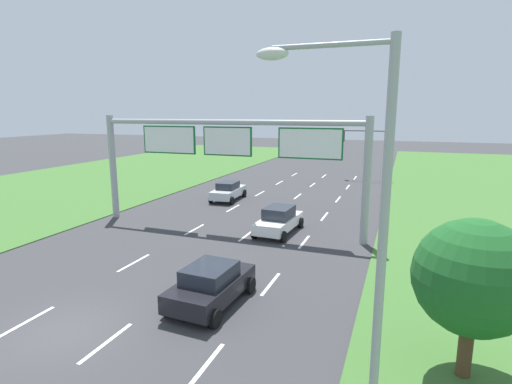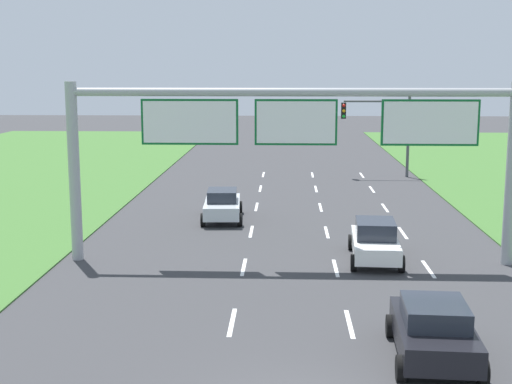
{
  "view_description": "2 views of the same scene",
  "coord_description": "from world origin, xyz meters",
  "px_view_note": "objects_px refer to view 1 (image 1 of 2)",
  "views": [
    {
      "loc": [
        10.2,
        -9.09,
        7.16
      ],
      "look_at": [
        0.55,
        16.83,
        1.64
      ],
      "focal_mm": 28.0,
      "sensor_mm": 36.0,
      "label": 1
    },
    {
      "loc": [
        -0.2,
        -14.26,
        7.49
      ],
      "look_at": [
        -1.43,
        15.62,
        2.28
      ],
      "focal_mm": 50.0,
      "sensor_mm": 36.0,
      "label": 2
    }
  ],
  "objects_px": {
    "car_near_red": "(211,284)",
    "sign_gantry": "(227,150)",
    "car_far_ahead": "(279,220)",
    "car_lead_silver": "(228,191)",
    "traffic_light_mast": "(367,144)",
    "roadside_tree_near": "(473,278)",
    "street_lamp": "(362,225)"
  },
  "relations": [
    {
      "from": "car_lead_silver",
      "to": "roadside_tree_near",
      "type": "bearing_deg",
      "value": -53.42
    },
    {
      "from": "car_far_ahead",
      "to": "roadside_tree_near",
      "type": "bearing_deg",
      "value": -48.41
    },
    {
      "from": "car_near_red",
      "to": "traffic_light_mast",
      "type": "distance_m",
      "value": 32.06
    },
    {
      "from": "car_lead_silver",
      "to": "street_lamp",
      "type": "relative_size",
      "value": 0.51
    },
    {
      "from": "street_lamp",
      "to": "roadside_tree_near",
      "type": "xyz_separation_m",
      "value": [
        2.57,
        3.67,
        -2.16
      ]
    },
    {
      "from": "sign_gantry",
      "to": "car_far_ahead",
      "type": "bearing_deg",
      "value": 6.46
    },
    {
      "from": "car_near_red",
      "to": "car_far_ahead",
      "type": "relative_size",
      "value": 0.93
    },
    {
      "from": "car_far_ahead",
      "to": "car_lead_silver",
      "type": "bearing_deg",
      "value": 135.55
    },
    {
      "from": "car_near_red",
      "to": "car_lead_silver",
      "type": "xyz_separation_m",
      "value": [
        -7.01,
        17.08,
        -0.02
      ]
    },
    {
      "from": "car_near_red",
      "to": "sign_gantry",
      "type": "relative_size",
      "value": 0.24
    },
    {
      "from": "sign_gantry",
      "to": "traffic_light_mast",
      "type": "bearing_deg",
      "value": 74.6
    },
    {
      "from": "traffic_light_mast",
      "to": "car_near_red",
      "type": "bearing_deg",
      "value": -94.82
    },
    {
      "from": "traffic_light_mast",
      "to": "car_far_ahead",
      "type": "bearing_deg",
      "value": -97.74
    },
    {
      "from": "roadside_tree_near",
      "to": "traffic_light_mast",
      "type": "bearing_deg",
      "value": 99.82
    },
    {
      "from": "traffic_light_mast",
      "to": "street_lamp",
      "type": "xyz_separation_m",
      "value": [
        3.18,
        -36.9,
        1.21
      ]
    },
    {
      "from": "traffic_light_mast",
      "to": "street_lamp",
      "type": "bearing_deg",
      "value": -85.08
    },
    {
      "from": "car_lead_silver",
      "to": "traffic_light_mast",
      "type": "relative_size",
      "value": 0.77
    },
    {
      "from": "car_lead_silver",
      "to": "roadside_tree_near",
      "type": "xyz_separation_m",
      "value": [
        15.44,
        -18.5,
        2.15
      ]
    },
    {
      "from": "sign_gantry",
      "to": "street_lamp",
      "type": "distance_m",
      "value": 17.21
    },
    {
      "from": "car_far_ahead",
      "to": "street_lamp",
      "type": "bearing_deg",
      "value": -63.94
    },
    {
      "from": "car_near_red",
      "to": "traffic_light_mast",
      "type": "bearing_deg",
      "value": 88.36
    },
    {
      "from": "car_near_red",
      "to": "sign_gantry",
      "type": "distance_m",
      "value": 10.81
    },
    {
      "from": "car_near_red",
      "to": "street_lamp",
      "type": "bearing_deg",
      "value": -37.82
    },
    {
      "from": "car_lead_silver",
      "to": "car_far_ahead",
      "type": "bearing_deg",
      "value": -51.1
    },
    {
      "from": "car_lead_silver",
      "to": "sign_gantry",
      "type": "distance_m",
      "value": 9.48
    },
    {
      "from": "car_far_ahead",
      "to": "traffic_light_mast",
      "type": "bearing_deg",
      "value": 85.63
    },
    {
      "from": "car_near_red",
      "to": "roadside_tree_near",
      "type": "distance_m",
      "value": 8.81
    },
    {
      "from": "traffic_light_mast",
      "to": "sign_gantry",
      "type": "bearing_deg",
      "value": -105.4
    },
    {
      "from": "car_near_red",
      "to": "car_far_ahead",
      "type": "xyz_separation_m",
      "value": [
        -0.32,
        9.7,
        0.0
      ]
    },
    {
      "from": "sign_gantry",
      "to": "traffic_light_mast",
      "type": "height_order",
      "value": "sign_gantry"
    },
    {
      "from": "traffic_light_mast",
      "to": "roadside_tree_near",
      "type": "distance_m",
      "value": 33.73
    },
    {
      "from": "car_lead_silver",
      "to": "sign_gantry",
      "type": "xyz_separation_m",
      "value": [
        3.51,
        -7.74,
        4.2
      ]
    }
  ]
}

